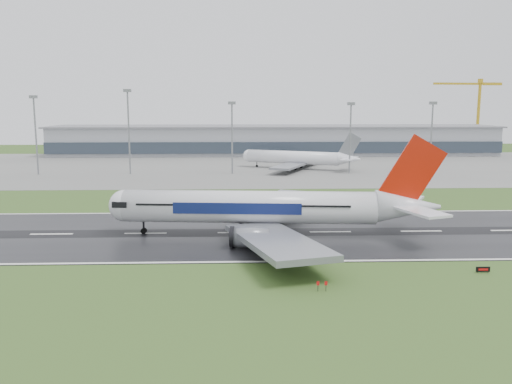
{
  "coord_description": "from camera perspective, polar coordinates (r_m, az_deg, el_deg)",
  "views": [
    {
      "loc": [
        -20.01,
        -113.0,
        27.56
      ],
      "look_at": [
        -15.79,
        12.0,
        7.0
      ],
      "focal_mm": 37.62,
      "sensor_mm": 36.0,
      "label": 1
    }
  ],
  "objects": [
    {
      "name": "floodmast_2",
      "position": [
        213.46,
        -2.56,
        5.6
      ],
      "size": [
        0.64,
        0.64,
        27.38
      ],
      "primitive_type": "cylinder",
      "color": "gray",
      "rests_on": "ground"
    },
    {
      "name": "terminal",
      "position": [
        299.35,
        1.91,
        5.49
      ],
      "size": [
        240.0,
        36.0,
        15.0
      ],
      "primitive_type": "cube",
      "color": "gray",
      "rests_on": "ground"
    },
    {
      "name": "floodmast_1",
      "position": [
        217.57,
        -13.36,
        6.06
      ],
      "size": [
        0.64,
        0.64,
        32.13
      ],
      "primitive_type": "cylinder",
      "color": "gray",
      "rests_on": "ground"
    },
    {
      "name": "floodmast_3",
      "position": [
        218.12,
        9.98,
        5.51
      ],
      "size": [
        0.64,
        0.64,
        27.09
      ],
      "primitive_type": "cylinder",
      "color": "gray",
      "rests_on": "ground"
    },
    {
      "name": "floodmast_0",
      "position": [
        227.54,
        -22.35,
        5.44
      ],
      "size": [
        0.64,
        0.64,
        29.72
      ],
      "primitive_type": "cylinder",
      "color": "gray",
      "rests_on": "ground"
    },
    {
      "name": "ground",
      "position": [
        118.02,
        7.9,
        -4.26
      ],
      "size": [
        520.0,
        520.0,
        0.0
      ],
      "primitive_type": "plane",
      "color": "#2F4C1C",
      "rests_on": "ground"
    },
    {
      "name": "runway",
      "position": [
        118.01,
        7.91,
        -4.24
      ],
      "size": [
        400.0,
        45.0,
        0.1
      ],
      "primitive_type": "cube",
      "color": "black",
      "rests_on": "ground"
    },
    {
      "name": "floodmast_4",
      "position": [
        227.12,
        18.13,
        5.37
      ],
      "size": [
        0.64,
        0.64,
        27.37
      ],
      "primitive_type": "cylinder",
      "color": "gray",
      "rests_on": "ground"
    },
    {
      "name": "main_airliner",
      "position": [
        111.91,
        1.76,
        0.49
      ],
      "size": [
        74.99,
        71.98,
        20.51
      ],
      "primitive_type": null,
      "rotation": [
        0.0,
        0.0,
        -0.09
      ],
      "color": "silver",
      "rests_on": "runway"
    },
    {
      "name": "runway_sign",
      "position": [
        96.99,
        22.98,
        -7.62
      ],
      "size": [
        2.3,
        0.74,
        1.04
      ],
      "primitive_type": null,
      "rotation": [
        0.0,
        0.0,
        -0.21
      ],
      "color": "black",
      "rests_on": "ground"
    },
    {
      "name": "tower_crane",
      "position": [
        343.44,
        22.55,
        7.55
      ],
      "size": [
        42.53,
        7.47,
        42.2
      ],
      "primitive_type": null,
      "rotation": [
        0.0,
        0.0,
        0.12
      ],
      "color": "gold",
      "rests_on": "ground"
    },
    {
      "name": "apron",
      "position": [
        240.42,
        2.86,
        2.75
      ],
      "size": [
        400.0,
        130.0,
        0.08
      ],
      "primitive_type": "cube",
      "color": "slate",
      "rests_on": "ground"
    },
    {
      "name": "parked_airliner",
      "position": [
        230.21,
        4.44,
        4.4
      ],
      "size": [
        68.78,
        66.95,
        15.58
      ],
      "primitive_type": null,
      "rotation": [
        0.0,
        0.0,
        -0.42
      ],
      "color": "white",
      "rests_on": "apron"
    }
  ]
}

